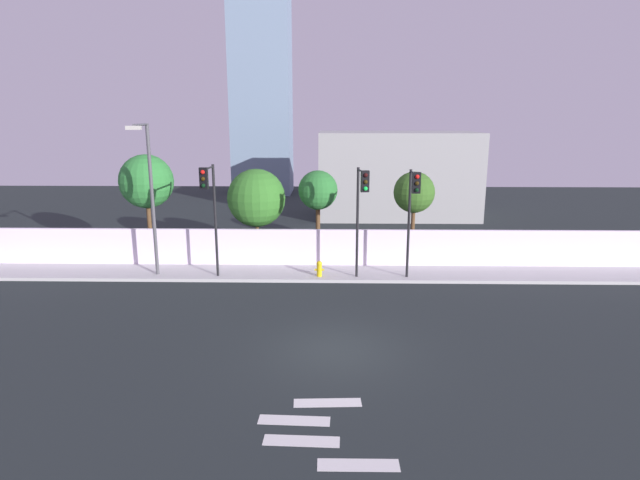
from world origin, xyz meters
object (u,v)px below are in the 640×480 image
(traffic_light_right, at_px, (413,202))
(roadside_tree_midleft, at_px, (256,198))
(fire_hydrant, at_px, (319,268))
(roadside_tree_leftmost, at_px, (146,182))
(roadside_tree_rightmost, at_px, (414,193))
(street_lamp_curbside, at_px, (150,188))
(roadside_tree_midright, at_px, (318,191))
(traffic_light_center, at_px, (361,201))
(traffic_light_left, at_px, (210,198))

(traffic_light_right, distance_m, roadside_tree_midleft, 8.24)
(fire_hydrant, bearing_deg, roadside_tree_leftmost, 160.78)
(traffic_light_right, distance_m, roadside_tree_rightmost, 3.74)
(street_lamp_curbside, distance_m, roadside_tree_rightmost, 12.73)
(roadside_tree_midright, bearing_deg, fire_hydrant, -87.49)
(roadside_tree_midleft, relative_size, roadside_tree_rightmost, 1.03)
(fire_hydrant, bearing_deg, traffic_light_right, -8.44)
(traffic_light_center, bearing_deg, street_lamp_curbside, 176.13)
(traffic_light_left, height_order, street_lamp_curbside, street_lamp_curbside)
(roadside_tree_leftmost, xyz_separation_m, roadside_tree_rightmost, (13.55, -0.00, -0.52))
(traffic_light_right, bearing_deg, fire_hydrant, 171.56)
(traffic_light_left, height_order, traffic_light_center, traffic_light_left)
(roadside_tree_midleft, bearing_deg, street_lamp_curbside, -143.77)
(traffic_light_right, relative_size, roadside_tree_midright, 1.05)
(street_lamp_curbside, height_order, roadside_tree_rightmost, street_lamp_curbside)
(roadside_tree_rightmost, bearing_deg, traffic_light_right, -99.66)
(traffic_light_left, relative_size, roadside_tree_midleft, 1.07)
(roadside_tree_midleft, height_order, roadside_tree_rightmost, roadside_tree_midleft)
(traffic_light_center, xyz_separation_m, roadside_tree_midright, (-1.97, 3.81, -0.12))
(roadside_tree_midright, bearing_deg, street_lamp_curbside, -156.98)
(traffic_light_center, bearing_deg, roadside_tree_midleft, 143.31)
(street_lamp_curbside, relative_size, roadside_tree_midright, 1.47)
(traffic_light_left, xyz_separation_m, roadside_tree_leftmost, (-4.07, 3.85, 0.23))
(roadside_tree_rightmost, bearing_deg, roadside_tree_midleft, 180.00)
(roadside_tree_leftmost, bearing_deg, traffic_light_left, -43.39)
(fire_hydrant, distance_m, roadside_tree_rightmost, 6.42)
(traffic_light_left, relative_size, roadside_tree_leftmost, 0.93)
(traffic_light_right, height_order, roadside_tree_midright, traffic_light_right)
(street_lamp_curbside, relative_size, roadside_tree_leftmost, 1.26)
(traffic_light_left, relative_size, street_lamp_curbside, 0.74)
(traffic_light_center, distance_m, roadside_tree_midright, 4.29)
(traffic_light_right, height_order, fire_hydrant, traffic_light_right)
(fire_hydrant, distance_m, roadside_tree_leftmost, 10.03)
(street_lamp_curbside, bearing_deg, traffic_light_left, -13.54)
(traffic_light_right, distance_m, street_lamp_curbside, 11.70)
(traffic_light_left, xyz_separation_m, traffic_light_center, (6.61, 0.04, -0.09))
(roadside_tree_midleft, distance_m, roadside_tree_midright, 3.16)
(street_lamp_curbside, bearing_deg, fire_hydrant, 0.66)
(street_lamp_curbside, relative_size, fire_hydrant, 9.45)
(traffic_light_center, height_order, roadside_tree_rightmost, traffic_light_center)
(traffic_light_center, bearing_deg, roadside_tree_rightmost, 52.93)
(street_lamp_curbside, bearing_deg, traffic_light_right, -2.55)
(traffic_light_center, xyz_separation_m, fire_hydrant, (-1.84, 0.72, -3.28))
(traffic_light_left, distance_m, street_lamp_curbside, 2.93)
(traffic_light_center, bearing_deg, traffic_light_left, -179.62)
(roadside_tree_midright, bearing_deg, roadside_tree_rightmost, 0.00)
(traffic_light_center, height_order, fire_hydrant, traffic_light_center)
(traffic_light_right, relative_size, fire_hydrant, 6.75)
(traffic_light_left, distance_m, fire_hydrant, 5.88)
(traffic_light_center, bearing_deg, fire_hydrant, 158.50)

